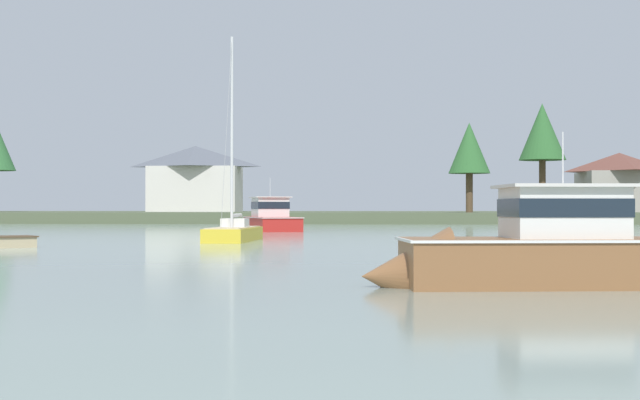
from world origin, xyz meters
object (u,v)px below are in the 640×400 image
cruiser_red (269,223)px  mooring_buoy_white (549,248)px  sailboat_yellow (234,237)px  cruiser_wood (531,264)px

cruiser_red → mooring_buoy_white: cruiser_red is taller
sailboat_yellow → mooring_buoy_white: size_ratio=20.31×
sailboat_yellow → mooring_buoy_white: 14.88m
cruiser_red → sailboat_yellow: 19.89m
cruiser_red → cruiser_wood: bearing=-76.6°
cruiser_wood → cruiser_red: bearing=103.4°
cruiser_wood → sailboat_yellow: size_ratio=0.73×
cruiser_wood → sailboat_yellow: 25.48m
sailboat_yellow → cruiser_red: bearing=92.6°
cruiser_wood → mooring_buoy_white: size_ratio=14.90×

